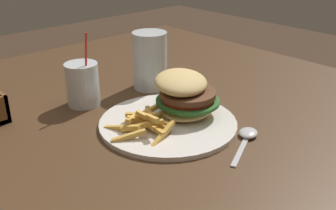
{
  "coord_description": "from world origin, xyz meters",
  "views": [
    {
      "loc": [
        -0.49,
        -0.62,
        1.16
      ],
      "look_at": [
        0.01,
        -0.07,
        0.82
      ],
      "focal_mm": 42.0,
      "sensor_mm": 36.0,
      "label": 1
    }
  ],
  "objects_px": {
    "juice_glass": "(83,86)",
    "beer_glass": "(150,62)",
    "meal_plate_near": "(177,106)",
    "spoon": "(247,135)"
  },
  "relations": [
    {
      "from": "beer_glass",
      "to": "spoon",
      "type": "bearing_deg",
      "value": -95.73
    },
    {
      "from": "spoon",
      "to": "juice_glass",
      "type": "bearing_deg",
      "value": 87.87
    },
    {
      "from": "meal_plate_near",
      "to": "beer_glass",
      "type": "bearing_deg",
      "value": 66.01
    },
    {
      "from": "juice_glass",
      "to": "beer_glass",
      "type": "bearing_deg",
      "value": -7.36
    },
    {
      "from": "meal_plate_near",
      "to": "beer_glass",
      "type": "relative_size",
      "value": 1.99
    },
    {
      "from": "beer_glass",
      "to": "meal_plate_near",
      "type": "bearing_deg",
      "value": -113.99
    },
    {
      "from": "juice_glass",
      "to": "spoon",
      "type": "bearing_deg",
      "value": -67.28
    },
    {
      "from": "spoon",
      "to": "meal_plate_near",
      "type": "bearing_deg",
      "value": 83.67
    },
    {
      "from": "meal_plate_near",
      "to": "juice_glass",
      "type": "height_order",
      "value": "juice_glass"
    },
    {
      "from": "spoon",
      "to": "beer_glass",
      "type": "bearing_deg",
      "value": 59.43
    }
  ]
}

